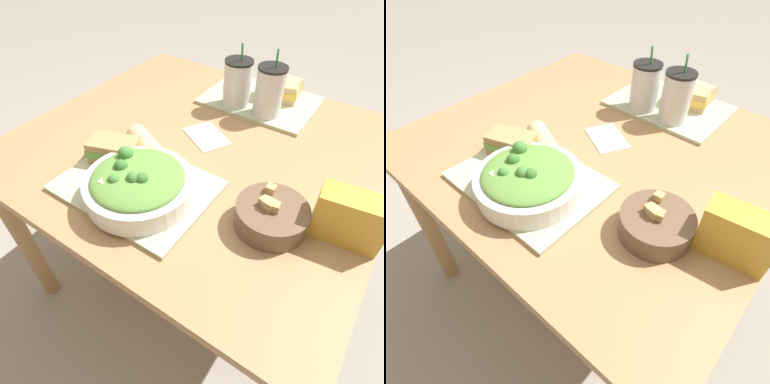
# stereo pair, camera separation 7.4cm
# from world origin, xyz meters

# --- Properties ---
(ground_plane) EXTENTS (12.00, 12.00, 0.00)m
(ground_plane) POSITION_xyz_m (0.00, 0.00, 0.00)
(ground_plane) COLOR gray
(dining_table) EXTENTS (1.11, 1.02, 0.74)m
(dining_table) POSITION_xyz_m (0.00, 0.00, 0.64)
(dining_table) COLOR #A37A51
(dining_table) RESTS_ON ground_plane
(tray_near) EXTENTS (0.40, 0.29, 0.01)m
(tray_near) POSITION_xyz_m (-0.03, -0.27, 0.75)
(tray_near) COLOR #B2BC99
(tray_near) RESTS_ON dining_table
(tray_far) EXTENTS (0.40, 0.29, 0.01)m
(tray_far) POSITION_xyz_m (0.04, 0.34, 0.75)
(tray_far) COLOR #B2BC99
(tray_far) RESTS_ON dining_table
(salad_bowl) EXTENTS (0.27, 0.27, 0.10)m
(salad_bowl) POSITION_xyz_m (0.01, -0.30, 0.79)
(salad_bowl) COLOR white
(salad_bowl) RESTS_ON tray_near
(soup_bowl) EXTENTS (0.17, 0.17, 0.08)m
(soup_bowl) POSITION_xyz_m (0.32, -0.19, 0.78)
(soup_bowl) COLOR brown
(soup_bowl) RESTS_ON dining_table
(sandwich_near) EXTENTS (0.16, 0.13, 0.06)m
(sandwich_near) POSITION_xyz_m (-0.15, -0.22, 0.79)
(sandwich_near) COLOR tan
(sandwich_near) RESTS_ON tray_near
(baguette_near) EXTENTS (0.18, 0.13, 0.06)m
(baguette_near) POSITION_xyz_m (-0.07, -0.16, 0.79)
(baguette_near) COLOR #DBBC84
(baguette_near) RESTS_ON tray_near
(sandwich_far) EXTENTS (0.16, 0.12, 0.06)m
(sandwich_far) POSITION_xyz_m (0.09, 0.38, 0.79)
(sandwich_far) COLOR tan
(sandwich_far) RESTS_ON tray_far
(baguette_far) EXTENTS (0.13, 0.07, 0.06)m
(baguette_far) POSITION_xyz_m (0.09, 0.45, 0.79)
(baguette_far) COLOR #DBBC84
(baguette_far) RESTS_ON tray_far
(drink_cup_dark) EXTENTS (0.10, 0.10, 0.22)m
(drink_cup_dark) POSITION_xyz_m (-0.02, 0.25, 0.83)
(drink_cup_dark) COLOR silver
(drink_cup_dark) RESTS_ON tray_far
(drink_cup_red) EXTENTS (0.10, 0.10, 0.22)m
(drink_cup_red) POSITION_xyz_m (0.10, 0.25, 0.83)
(drink_cup_red) COLOR silver
(drink_cup_red) RESTS_ON tray_far
(chip_bag) EXTENTS (0.16, 0.09, 0.12)m
(chip_bag) POSITION_xyz_m (0.47, -0.13, 0.80)
(chip_bag) COLOR gold
(chip_bag) RESTS_ON dining_table
(napkin_folded) EXTENTS (0.18, 0.16, 0.00)m
(napkin_folded) POSITION_xyz_m (0.00, 0.03, 0.74)
(napkin_folded) COLOR silver
(napkin_folded) RESTS_ON dining_table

